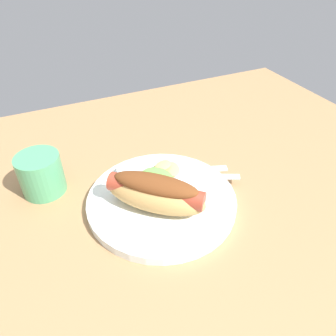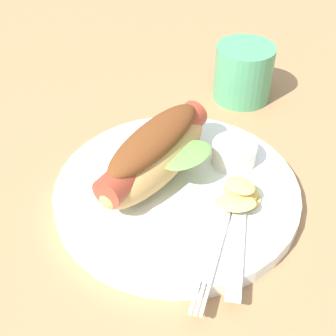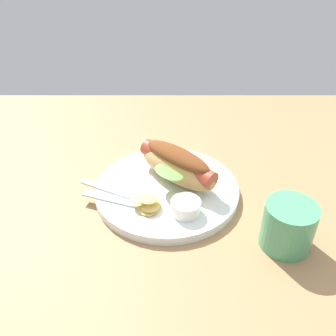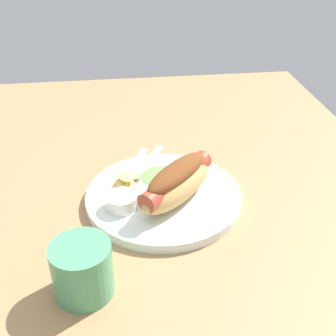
# 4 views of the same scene
# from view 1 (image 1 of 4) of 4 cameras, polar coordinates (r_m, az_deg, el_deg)

# --- Properties ---
(ground_plane) EXTENTS (1.20, 0.90, 0.02)m
(ground_plane) POSITION_cam_1_polar(r_m,az_deg,el_deg) (0.58, -2.46, -6.65)
(ground_plane) COLOR #9E754C
(plate) EXTENTS (0.26, 0.26, 0.02)m
(plate) POSITION_cam_1_polar(r_m,az_deg,el_deg) (0.57, -1.13, -5.77)
(plate) COLOR white
(plate) RESTS_ON ground_plane
(hot_dog) EXTENTS (0.16, 0.16, 0.07)m
(hot_dog) POSITION_cam_1_polar(r_m,az_deg,el_deg) (0.52, -2.22, -4.34)
(hot_dog) COLOR tan
(hot_dog) RESTS_ON plate
(sauce_ramekin) EXTENTS (0.05, 0.05, 0.02)m
(sauce_ramekin) POSITION_cam_1_polar(r_m,az_deg,el_deg) (0.60, -6.64, -0.99)
(sauce_ramekin) COLOR white
(sauce_ramekin) RESTS_ON plate
(fork) EXTENTS (0.14, 0.08, 0.00)m
(fork) POSITION_cam_1_polar(r_m,az_deg,el_deg) (0.60, 5.41, -1.47)
(fork) COLOR silver
(fork) RESTS_ON plate
(knife) EXTENTS (0.14, 0.06, 0.00)m
(knife) POSITION_cam_1_polar(r_m,az_deg,el_deg) (0.62, 4.15, -0.41)
(knife) COLOR silver
(knife) RESTS_ON plate
(chips_pile) EXTENTS (0.06, 0.06, 0.02)m
(chips_pile) POSITION_cam_1_polar(r_m,az_deg,el_deg) (0.61, -0.58, -0.21)
(chips_pile) COLOR #E3C468
(chips_pile) RESTS_ON plate
(drinking_cup) EXTENTS (0.08, 0.08, 0.08)m
(drinking_cup) POSITION_cam_1_polar(r_m,az_deg,el_deg) (0.62, -21.68, -1.00)
(drinking_cup) COLOR #4C9E6B
(drinking_cup) RESTS_ON ground_plane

